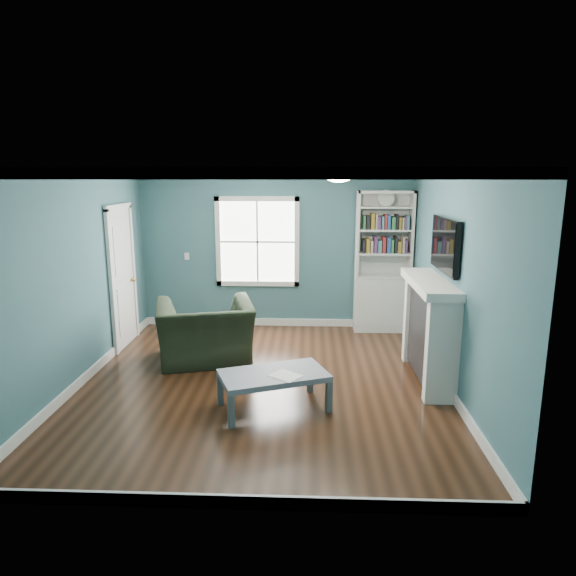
{
  "coord_description": "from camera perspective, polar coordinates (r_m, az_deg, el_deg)",
  "views": [
    {
      "loc": [
        0.56,
        -6.0,
        2.56
      ],
      "look_at": [
        0.3,
        0.4,
        1.13
      ],
      "focal_mm": 32.0,
      "sensor_mm": 36.0,
      "label": 1
    }
  ],
  "objects": [
    {
      "name": "trim",
      "position": [
        6.17,
        -2.92,
        0.19
      ],
      "size": [
        4.5,
        5.0,
        2.6
      ],
      "color": "white",
      "rests_on": "ground"
    },
    {
      "name": "recliner",
      "position": [
        7.18,
        -9.21,
        -3.76
      ],
      "size": [
        1.45,
        1.12,
        1.12
      ],
      "primitive_type": "imported",
      "rotation": [
        0.0,
        0.0,
        -2.89
      ],
      "color": "black",
      "rests_on": "ground"
    },
    {
      "name": "tv",
      "position": [
        6.47,
        17.06,
        4.61
      ],
      "size": [
        0.06,
        1.1,
        0.65
      ],
      "primitive_type": "cube",
      "color": "black",
      "rests_on": "fireplace"
    },
    {
      "name": "ceiling_fixture",
      "position": [
        6.11,
        5.66,
        12.42
      ],
      "size": [
        0.38,
        0.38,
        0.15
      ],
      "color": "white",
      "rests_on": "room_walls"
    },
    {
      "name": "bookshelf",
      "position": [
        8.55,
        10.45,
        1.33
      ],
      "size": [
        0.9,
        0.35,
        2.31
      ],
      "color": "silver",
      "rests_on": "ground"
    },
    {
      "name": "paper_sheet",
      "position": [
        5.64,
        -0.27,
        -9.71
      ],
      "size": [
        0.4,
        0.39,
        0.0
      ],
      "primitive_type": "cube",
      "rotation": [
        0.0,
        0.0,
        0.92
      ],
      "color": "white",
      "rests_on": "coffee_table"
    },
    {
      "name": "fireplace",
      "position": [
        6.67,
        15.46,
        -4.66
      ],
      "size": [
        0.44,
        1.58,
        1.3
      ],
      "color": "black",
      "rests_on": "ground"
    },
    {
      "name": "light_switch",
      "position": [
        8.84,
        -11.17,
        3.49
      ],
      "size": [
        0.08,
        0.01,
        0.12
      ],
      "primitive_type": "cube",
      "color": "white",
      "rests_on": "room_walls"
    },
    {
      "name": "door",
      "position": [
        8.05,
        -17.93,
        1.31
      ],
      "size": [
        0.12,
        0.98,
        2.17
      ],
      "color": "silver",
      "rests_on": "ground"
    },
    {
      "name": "coffee_table",
      "position": [
        5.74,
        -1.61,
        -9.9
      ],
      "size": [
        1.3,
        1.0,
        0.42
      ],
      "rotation": [
        0.0,
        0.0,
        0.37
      ],
      "color": "#495257",
      "rests_on": "ground"
    },
    {
      "name": "window",
      "position": [
        8.6,
        -3.42,
        5.14
      ],
      "size": [
        1.4,
        0.06,
        1.5
      ],
      "color": "white",
      "rests_on": "room_walls"
    },
    {
      "name": "floor",
      "position": [
        6.55,
        -2.8,
        -10.44
      ],
      "size": [
        5.0,
        5.0,
        0.0
      ],
      "primitive_type": "plane",
      "color": "black",
      "rests_on": "ground"
    },
    {
      "name": "room_walls",
      "position": [
        6.11,
        -2.96,
        3.35
      ],
      "size": [
        5.0,
        5.0,
        5.0
      ],
      "color": "#3A606F",
      "rests_on": "ground"
    }
  ]
}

